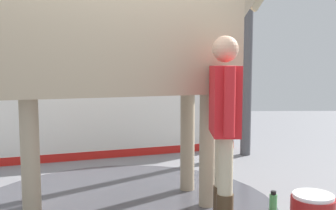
# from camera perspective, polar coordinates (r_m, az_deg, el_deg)

# --- Properties ---
(wet_patch) EXTENTS (3.17, 3.17, 0.00)m
(wet_patch) POSITION_cam_1_polar(r_m,az_deg,el_deg) (4.12, -6.96, -14.32)
(wet_patch) COLOR #4C4C54
(wet_patch) RESTS_ON ground
(barrier_wall) EXTENTS (4.56, 1.53, 1.17)m
(barrier_wall) POSITION_cam_1_polar(r_m,az_deg,el_deg) (5.97, -11.11, -2.61)
(barrier_wall) COLOR white
(barrier_wall) RESTS_ON ground
(roof_post_near) EXTENTS (0.16, 0.16, 3.12)m
(roof_post_near) POSITION_cam_1_polar(r_m,az_deg,el_deg) (6.20, 11.43, 7.13)
(roof_post_near) COLOR #4C4C51
(roof_post_near) RESTS_ON ground
(horse) EXTENTS (3.47, 1.60, 2.77)m
(horse) POSITION_cam_1_polar(r_m,az_deg,el_deg) (3.89, -5.49, 9.08)
(horse) COLOR tan
(horse) RESTS_ON ground
(handler) EXTENTS (0.23, 0.67, 1.67)m
(handler) POSITION_cam_1_polar(r_m,az_deg,el_deg) (3.41, 8.17, -1.98)
(handler) COLOR #47331E
(handler) RESTS_ON ground
(bottle_spray) EXTENTS (0.08, 0.08, 0.20)m
(bottle_spray) POSITION_cam_1_polar(r_m,az_deg,el_deg) (4.08, 15.03, -13.40)
(bottle_spray) COLOR #4CA559
(bottle_spray) RESTS_ON ground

